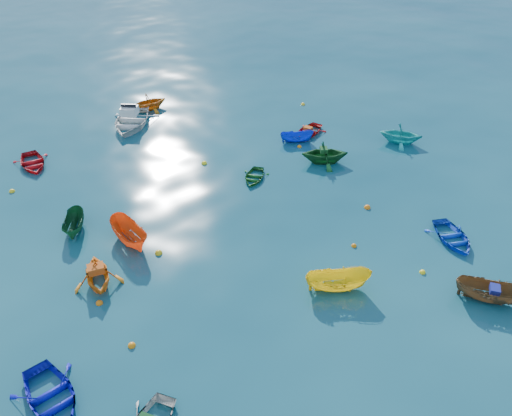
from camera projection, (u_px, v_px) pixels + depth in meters
ground at (317, 258)px, 25.49m from camera, size 160.00×160.00×0.00m
dinghy_blue_sw at (52, 401)px, 18.79m from camera, size 2.52×3.48×0.71m
sampan_brown_mid at (487, 300)px, 23.06m from camera, size 2.67×3.24×1.20m
dinghy_blue_se at (452, 240)px, 26.68m from camera, size 3.38×3.74×0.64m
dinghy_orange_w at (99, 284)px, 23.96m from camera, size 3.08×3.33×1.45m
sampan_yellow_mid at (337, 289)px, 23.66m from camera, size 3.22×2.77×1.21m
dinghy_green_e at (254, 179)px, 31.80m from camera, size 2.93×2.79×0.49m
dinghy_cyan_se at (400, 142)px, 35.86m from camera, size 3.75×3.85×1.54m
sampan_orange_n at (131, 242)px, 26.53m from camera, size 1.34×3.38×1.30m
dinghy_green_n at (324, 162)px, 33.51m from camera, size 4.03×3.94×1.61m
dinghy_red_ne at (308, 134)px, 37.01m from camera, size 3.34×2.80×0.59m
sampan_blue_far at (297, 142)px, 35.97m from camera, size 2.47×2.11×0.92m
dinghy_red_far at (33, 166)px, 33.15m from camera, size 2.77×3.52×0.66m
dinghy_orange_far at (150, 109)px, 40.57m from camera, size 3.04×2.70×1.48m
sampan_green_far at (76, 230)px, 27.40m from camera, size 2.24×2.79×1.03m
motorboat_white at (132, 125)px, 38.14m from camera, size 6.10×6.17×1.65m
tarp_blue_a at (495, 289)px, 22.60m from camera, size 0.71×0.66×0.27m
tarp_orange_a at (96, 269)px, 23.48m from camera, size 0.89×0.77×0.36m
tarp_green_b at (324, 150)px, 32.96m from camera, size 0.75×0.78×0.30m
tarp_orange_b at (308, 129)px, 36.69m from camera, size 0.60×0.70×0.29m
buoy_or_a at (132, 346)px, 20.90m from camera, size 0.33×0.33×0.33m
buoy_ye_a at (422, 273)px, 24.60m from camera, size 0.31×0.31×0.31m
buoy_or_b at (354, 246)px, 26.27m from camera, size 0.29×0.29×0.29m
buoy_ye_b at (159, 253)px, 25.80m from camera, size 0.39×0.39×0.39m
buoy_or_c at (99, 303)px, 22.90m from camera, size 0.33×0.33×0.33m
buoy_ye_c at (204, 164)px, 33.37m from camera, size 0.38×0.38×0.38m
buoy_or_d at (367, 208)px, 29.16m from camera, size 0.38×0.38×0.38m
buoy_ye_d at (12, 192)px, 30.57m from camera, size 0.35×0.35×0.35m
buoy_or_e at (299, 147)px, 35.30m from camera, size 0.30×0.30×0.30m
buoy_ye_e at (303, 105)px, 41.35m from camera, size 0.34×0.34×0.34m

